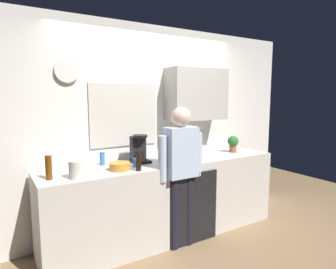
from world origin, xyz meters
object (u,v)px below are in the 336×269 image
object	(u,v)px
coffee_maker	(139,150)
dish_soap	(102,158)
bottle_dark_sauce	(138,162)
mixing_bowl	(120,166)
bottle_olive_oil	(178,150)
cup_terracotta_mug	(199,152)
storage_canister	(76,169)
cup_blue_mug	(137,163)
bottle_amber_beer	(49,168)
person_at_sink	(181,166)
bottle_red_vinegar	(176,148)
potted_plant	(233,143)

from	to	relation	value
coffee_maker	dish_soap	world-z (taller)	coffee_maker
bottle_dark_sauce	mixing_bowl	bearing A→B (deg)	141.83
coffee_maker	bottle_olive_oil	size ratio (longest dim) A/B	1.32
bottle_dark_sauce	cup_terracotta_mug	bearing A→B (deg)	16.01
cup_terracotta_mug	storage_canister	size ratio (longest dim) A/B	0.54
bottle_dark_sauce	cup_blue_mug	size ratio (longest dim) A/B	1.80
coffee_maker	cup_blue_mug	xyz separation A→B (m)	(-0.13, -0.20, -0.10)
cup_terracotta_mug	storage_canister	world-z (taller)	storage_canister
bottle_amber_beer	person_at_sink	xyz separation A→B (m)	(1.34, -0.22, -0.11)
cup_blue_mug	bottle_dark_sauce	bearing A→B (deg)	-108.51
person_at_sink	mixing_bowl	bearing A→B (deg)	172.02
coffee_maker	bottle_red_vinegar	xyz separation A→B (m)	(0.56, 0.06, -0.04)
potted_plant	dish_soap	xyz separation A→B (m)	(-1.81, 0.21, -0.05)
coffee_maker	person_at_sink	size ratio (longest dim) A/B	0.21
coffee_maker	mixing_bowl	size ratio (longest dim) A/B	1.50
bottle_red_vinegar	potted_plant	size ratio (longest dim) A/B	0.96
coffee_maker	storage_canister	xyz separation A→B (m)	(-0.81, -0.30, -0.06)
bottle_olive_oil	mixing_bowl	size ratio (longest dim) A/B	1.14
coffee_maker	bottle_amber_beer	xyz separation A→B (m)	(-1.04, -0.20, -0.03)
bottle_dark_sauce	storage_canister	distance (m)	0.63
potted_plant	storage_canister	distance (m)	2.21
bottle_amber_beer	potted_plant	distance (m)	2.44
bottle_red_vinegar	person_at_sink	distance (m)	0.56
cup_blue_mug	storage_canister	bearing A→B (deg)	-172.20
bottle_red_vinegar	cup_terracotta_mug	bearing A→B (deg)	-21.88
bottle_dark_sauce	person_at_sink	bearing A→B (deg)	-9.26
bottle_amber_beer	bottle_red_vinegar	distance (m)	1.62
bottle_amber_beer	cup_blue_mug	bearing A→B (deg)	0.10
mixing_bowl	bottle_red_vinegar	bearing A→B (deg)	17.34
cup_blue_mug	person_at_sink	distance (m)	0.49
bottle_red_vinegar	mixing_bowl	xyz separation A→B (m)	(-0.90, -0.28, -0.07)
bottle_olive_oil	bottle_amber_beer	bearing A→B (deg)	-176.61
bottle_amber_beer	bottle_red_vinegar	size ratio (longest dim) A/B	1.05
bottle_red_vinegar	cup_blue_mug	size ratio (longest dim) A/B	2.20
coffee_maker	potted_plant	distance (m)	1.40
bottle_amber_beer	storage_canister	world-z (taller)	bottle_amber_beer
bottle_dark_sauce	cup_blue_mug	xyz separation A→B (m)	(0.05, 0.14, -0.04)
mixing_bowl	dish_soap	size ratio (longest dim) A/B	1.22
bottle_amber_beer	mixing_bowl	bearing A→B (deg)	-1.22
potted_plant	dish_soap	bearing A→B (deg)	173.54
cup_blue_mug	bottle_olive_oil	bearing A→B (deg)	8.35
person_at_sink	potted_plant	bearing A→B (deg)	25.58
bottle_amber_beer	cup_blue_mug	xyz separation A→B (m)	(0.91, 0.00, -0.07)
bottle_amber_beer	bottle_dark_sauce	distance (m)	0.87
bottle_dark_sauce	cup_terracotta_mug	size ratio (longest dim) A/B	1.96
cup_blue_mug	person_at_sink	size ratio (longest dim) A/B	0.06
bottle_dark_sauce	dish_soap	xyz separation A→B (m)	(-0.24, 0.44, -0.01)
mixing_bowl	potted_plant	bearing A→B (deg)	3.50
bottle_dark_sauce	mixing_bowl	xyz separation A→B (m)	(-0.16, 0.13, -0.05)
bottle_amber_beer	mixing_bowl	size ratio (longest dim) A/B	1.05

